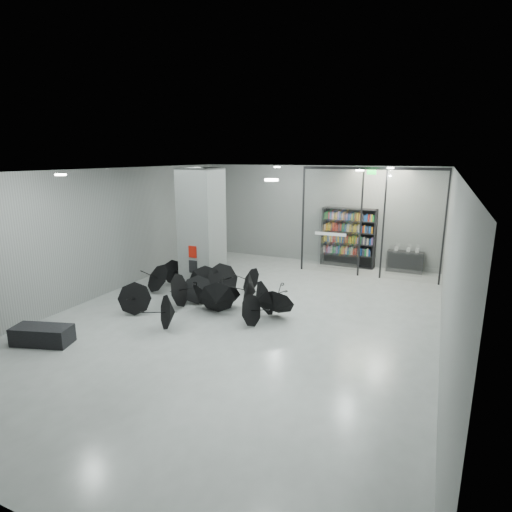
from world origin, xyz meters
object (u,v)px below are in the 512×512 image
at_px(bench, 42,335).
at_px(shop_counter, 405,261).
at_px(bookshelf, 348,237).
at_px(column, 202,229).
at_px(umbrella_cluster, 212,296).

distance_m(bench, shop_counter, 12.59).
bearing_deg(bookshelf, shop_counter, 2.52).
height_order(column, bench, column).
distance_m(column, bookshelf, 6.22).
distance_m(bench, bookshelf, 11.44).
distance_m(column, bench, 5.84).
bearing_deg(bench, column, 60.92).
bearing_deg(bench, shop_counter, 37.50).
xyz_separation_m(column, umbrella_cluster, (1.26, -1.60, -1.69)).
bearing_deg(column, bench, -102.13).
bearing_deg(shop_counter, umbrella_cluster, -127.52).
height_order(bookshelf, umbrella_cluster, bookshelf).
distance_m(bookshelf, shop_counter, 2.35).
height_order(bench, shop_counter, shop_counter).
height_order(bookshelf, shop_counter, bookshelf).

